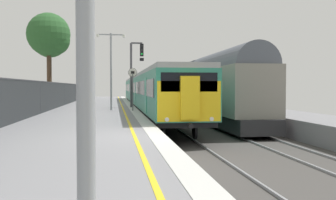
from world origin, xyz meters
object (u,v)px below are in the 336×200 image
object	(u,v)px
speed_limit_sign	(133,84)
platform_lamp_mid	(111,65)
freight_train_adjacent_track	(201,86)
background_tree_right	(50,41)
signal_gantry	(134,67)
commuter_train_at_platform	(147,91)
background_tree_centre	(50,36)

from	to	relation	value
speed_limit_sign	platform_lamp_mid	distance (m)	2.23
freight_train_adjacent_track	background_tree_right	bearing A→B (deg)	138.41
signal_gantry	commuter_train_at_platform	bearing A→B (deg)	74.96
platform_lamp_mid	background_tree_centre	xyz separation A→B (m)	(-5.46, 8.64, 3.00)
freight_train_adjacent_track	platform_lamp_mid	world-z (taller)	platform_lamp_mid
background_tree_right	background_tree_centre	bearing A→B (deg)	-81.20
signal_gantry	platform_lamp_mid	bearing A→B (deg)	-116.44
freight_train_adjacent_track	speed_limit_sign	bearing A→B (deg)	-139.39
freight_train_adjacent_track	platform_lamp_mid	xyz separation A→B (m)	(-7.31, -4.00, 1.51)
speed_limit_sign	background_tree_centre	bearing A→B (deg)	125.64
speed_limit_sign	background_tree_centre	xyz separation A→B (m)	(-6.92, 9.66, 4.35)
signal_gantry	background_tree_right	xyz separation A→B (m)	(-8.49, 12.73, 3.45)
signal_gantry	speed_limit_sign	distance (m)	4.91
commuter_train_at_platform	signal_gantry	xyz separation A→B (m)	(-1.48, -5.51, 1.97)
background_tree_centre	speed_limit_sign	bearing A→B (deg)	-54.36
speed_limit_sign	background_tree_centre	world-z (taller)	background_tree_centre
freight_train_adjacent_track	signal_gantry	xyz separation A→B (m)	(-5.48, -0.32, 1.56)
commuter_train_at_platform	platform_lamp_mid	xyz separation A→B (m)	(-3.31, -9.18, 1.92)
freight_train_adjacent_track	background_tree_right	world-z (taller)	background_tree_right
speed_limit_sign	freight_train_adjacent_track	bearing A→B (deg)	40.61
background_tree_centre	signal_gantry	bearing A→B (deg)	-34.25
platform_lamp_mid	background_tree_centre	bearing A→B (deg)	122.30
freight_train_adjacent_track	speed_limit_sign	xyz separation A→B (m)	(-5.85, -5.02, 0.17)
signal_gantry	platform_lamp_mid	xyz separation A→B (m)	(-1.83, -3.68, -0.05)
background_tree_centre	background_tree_right	size ratio (longest dim) A/B	0.94
background_tree_centre	background_tree_right	bearing A→B (deg)	98.80
speed_limit_sign	commuter_train_at_platform	bearing A→B (deg)	79.74
platform_lamp_mid	background_tree_centre	distance (m)	10.65
speed_limit_sign	background_tree_right	size ratio (longest dim) A/B	0.33
background_tree_centre	commuter_train_at_platform	bearing A→B (deg)	3.55
freight_train_adjacent_track	platform_lamp_mid	bearing A→B (deg)	-151.33
commuter_train_at_platform	speed_limit_sign	size ratio (longest dim) A/B	14.46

